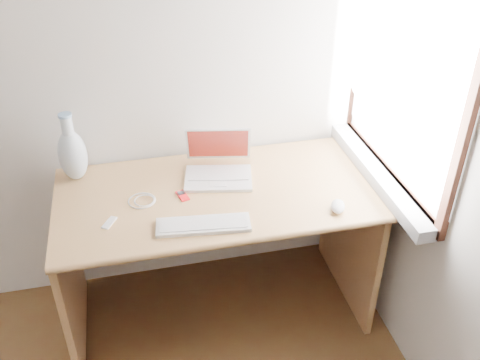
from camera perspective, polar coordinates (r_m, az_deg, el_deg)
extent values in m
cube|color=white|center=(2.36, 17.42, 11.76)|extent=(0.01, 0.90, 1.00)
cube|color=#979799|center=(2.57, 14.38, 0.70)|extent=(0.10, 0.96, 0.06)
cube|color=white|center=(2.31, 15.86, 12.40)|extent=(0.02, 0.84, 0.92)
cube|color=tan|center=(2.43, -2.68, -1.50)|extent=(1.43, 0.72, 0.03)
cube|color=tan|center=(2.67, -17.61, -10.03)|extent=(0.03, 0.68, 0.73)
cube|color=tan|center=(2.84, 11.59, -5.93)|extent=(0.03, 0.68, 0.73)
cube|color=tan|center=(2.86, -3.82, -1.92)|extent=(1.37, 0.03, 0.49)
cube|color=white|center=(2.50, -2.32, 0.18)|extent=(0.35, 0.27, 0.02)
cube|color=white|center=(2.50, -2.32, 0.36)|extent=(0.30, 0.17, 0.00)
cube|color=white|center=(2.54, -2.84, 3.46)|extent=(0.32, 0.14, 0.20)
cube|color=maroon|center=(2.54, -2.84, 3.46)|extent=(0.29, 0.12, 0.17)
cube|color=white|center=(2.22, -3.92, -4.81)|extent=(0.40, 0.16, 0.02)
cube|color=white|center=(2.21, -3.93, -4.61)|extent=(0.37, 0.13, 0.00)
ellipsoid|color=white|center=(2.34, 10.40, -2.78)|extent=(0.10, 0.12, 0.04)
cube|color=#B90C12|center=(2.40, -6.15, -1.67)|extent=(0.06, 0.09, 0.01)
cube|color=black|center=(2.40, -6.16, -1.59)|extent=(0.04, 0.04, 0.00)
torus|color=white|center=(2.40, -10.42, -2.18)|extent=(0.14, 0.14, 0.01)
cube|color=white|center=(2.30, -13.76, -4.44)|extent=(0.07, 0.09, 0.01)
ellipsoid|color=white|center=(2.56, -17.40, 2.51)|extent=(0.13, 0.13, 0.25)
cylinder|color=white|center=(2.49, -17.98, 5.55)|extent=(0.05, 0.05, 0.10)
cylinder|color=#86AFD6|center=(2.47, -18.18, 6.58)|extent=(0.06, 0.06, 0.01)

